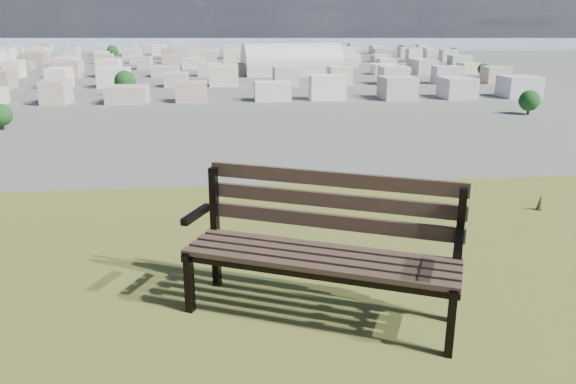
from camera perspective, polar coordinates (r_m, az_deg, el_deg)
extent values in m
cube|color=#463128|center=(3.61, 2.45, -7.72)|extent=(1.71, 0.83, 0.04)
cube|color=#463128|center=(3.72, 2.97, -6.98)|extent=(1.71, 0.83, 0.04)
cube|color=#463128|center=(3.83, 3.46, -6.27)|extent=(1.71, 0.83, 0.04)
cube|color=#463128|center=(3.94, 3.92, -5.60)|extent=(1.71, 0.83, 0.04)
cube|color=#463128|center=(3.95, 4.26, -2.99)|extent=(1.68, 0.79, 0.10)
cube|color=#463128|center=(3.93, 4.40, -0.84)|extent=(1.68, 0.79, 0.10)
cube|color=#463128|center=(3.91, 4.54, 1.33)|extent=(1.68, 0.79, 0.10)
cube|color=black|center=(3.99, -10.00, -9.01)|extent=(0.07, 0.08, 0.45)
cube|color=black|center=(4.26, -7.41, -3.65)|extent=(0.07, 0.08, 0.94)
cube|color=black|center=(4.08, -8.80, -5.41)|extent=(0.26, 0.48, 0.05)
cube|color=black|center=(3.95, -9.30, -2.25)|extent=(0.20, 0.36, 0.05)
cube|color=black|center=(3.58, 16.23, -12.65)|extent=(0.07, 0.08, 0.45)
cube|color=black|center=(3.87, 16.84, -6.38)|extent=(0.07, 0.08, 0.94)
cube|color=black|center=(3.68, 16.63, -8.50)|extent=(0.26, 0.48, 0.05)
cube|color=black|center=(3.53, 16.94, -5.10)|extent=(0.20, 0.36, 0.05)
cube|color=black|center=(3.62, 2.39, -8.45)|extent=(1.69, 0.79, 0.04)
cube|color=black|center=(3.96, 3.94, -6.16)|extent=(1.69, 0.79, 0.04)
cone|color=brown|center=(6.64, 24.25, -0.93)|extent=(0.08, 0.08, 0.18)
cube|color=#B4B5B0|center=(306.55, 0.36, 12.35)|extent=(53.96, 28.14, 5.74)
cylinder|color=silver|center=(306.34, 0.36, 12.88)|extent=(53.96, 28.14, 21.80)
cube|color=silver|center=(212.00, -22.48, 9.25)|extent=(11.00, 11.00, 7.00)
cube|color=#C0B0A5|center=(206.60, -16.00, 9.70)|extent=(11.00, 11.00, 7.00)
cube|color=#BBA494|center=(203.90, -9.25, 10.03)|extent=(11.00, 11.00, 7.00)
cube|color=#B4B5B9|center=(204.01, -2.40, 10.24)|extent=(11.00, 11.00, 7.00)
cube|color=beige|center=(206.92, 4.35, 10.30)|extent=(11.00, 11.00, 7.00)
cube|color=#9F8F7B|center=(212.52, 10.84, 10.22)|extent=(11.00, 11.00, 7.00)
cube|color=beige|center=(220.60, 16.91, 10.04)|extent=(11.00, 11.00, 7.00)
cube|color=beige|center=(230.90, 22.49, 9.77)|extent=(11.00, 11.00, 7.00)
cube|color=#C0B0A5|center=(270.59, -27.03, 10.08)|extent=(11.00, 11.00, 7.00)
cube|color=#BBA494|center=(263.12, -22.07, 10.54)|extent=(11.00, 11.00, 7.00)
cube|color=#B4B5B9|center=(257.67, -16.85, 10.93)|extent=(11.00, 11.00, 7.00)
cube|color=beige|center=(254.38, -11.44, 11.24)|extent=(11.00, 11.00, 7.00)
cube|color=#9F8F7B|center=(253.34, -5.92, 11.45)|extent=(11.00, 11.00, 7.00)
cube|color=beige|center=(254.56, -0.40, 11.57)|extent=(11.00, 11.00, 7.00)
cube|color=beige|center=(258.01, 5.02, 11.57)|extent=(11.00, 11.00, 7.00)
cube|color=silver|center=(263.62, 10.26, 11.49)|extent=(11.00, 11.00, 7.00)
cube|color=#C0B0A5|center=(271.24, 15.23, 11.32)|extent=(11.00, 11.00, 7.00)
cube|color=#BBA494|center=(280.71, 19.89, 11.08)|extent=(11.00, 11.00, 7.00)
cube|color=beige|center=(321.51, -25.98, 11.01)|extent=(11.00, 11.00, 7.00)
cube|color=#9F8F7B|center=(314.33, -21.79, 11.41)|extent=(11.00, 11.00, 7.00)
cube|color=beige|center=(308.86, -17.42, 11.75)|extent=(11.00, 11.00, 7.00)
cube|color=beige|center=(305.18, -12.91, 12.03)|extent=(11.00, 11.00, 7.00)
cube|color=silver|center=(303.36, -8.30, 12.25)|extent=(11.00, 11.00, 7.00)
cube|color=#C0B0A5|center=(303.43, -3.66, 12.39)|extent=(11.00, 11.00, 7.00)
cube|color=#BBA494|center=(305.39, 0.95, 12.45)|extent=(11.00, 11.00, 7.00)
cube|color=#B4B5B9|center=(309.21, 5.47, 12.43)|extent=(11.00, 11.00, 7.00)
cube|color=beige|center=(314.82, 9.86, 12.34)|extent=(11.00, 11.00, 7.00)
cube|color=#9F8F7B|center=(322.13, 14.07, 12.19)|extent=(11.00, 11.00, 7.00)
cube|color=beige|center=(331.01, 18.07, 11.99)|extent=(11.00, 11.00, 7.00)
cube|color=silver|center=(372.57, -25.22, 11.69)|extent=(11.00, 11.00, 7.00)
cube|color=#C0B0A5|center=(365.61, -21.59, 12.03)|extent=(11.00, 11.00, 7.00)
cube|color=#BBA494|center=(360.11, -17.83, 12.34)|extent=(11.00, 11.00, 7.00)
cube|color=#B4B5B9|center=(356.15, -13.96, 12.60)|extent=(11.00, 11.00, 7.00)
cube|color=beige|center=(353.78, -10.01, 12.80)|extent=(11.00, 11.00, 7.00)
cube|color=#9F8F7B|center=(353.03, -6.03, 12.95)|extent=(11.00, 11.00, 7.00)
cube|color=beige|center=(353.90, -2.04, 13.04)|extent=(11.00, 11.00, 7.00)
cube|color=beige|center=(356.40, 1.92, 13.07)|extent=(11.00, 11.00, 7.00)
cube|color=silver|center=(360.48, 5.80, 13.04)|extent=(11.00, 11.00, 7.00)
cube|color=#C0B0A5|center=(366.09, 9.58, 12.95)|extent=(11.00, 11.00, 7.00)
cube|color=#BBA494|center=(373.16, 13.22, 12.82)|extent=(11.00, 11.00, 7.00)
cube|color=#B4B5B9|center=(381.61, 16.71, 12.64)|extent=(11.00, 11.00, 7.00)
cube|color=#9F8F7B|center=(423.71, -24.64, 12.20)|extent=(11.00, 11.00, 7.00)
cube|color=beige|center=(416.91, -21.44, 12.50)|extent=(11.00, 11.00, 7.00)
cube|color=beige|center=(411.40, -18.14, 12.78)|extent=(11.00, 11.00, 7.00)
cube|color=silver|center=(407.24, -14.75, 13.02)|extent=(11.00, 11.00, 7.00)
cube|color=#C0B0A5|center=(404.45, -11.30, 13.21)|extent=(11.00, 11.00, 7.00)
cube|color=#BBA494|center=(403.08, -7.81, 13.37)|extent=(11.00, 11.00, 7.00)
cube|color=#B4B5B9|center=(403.14, -4.31, 13.47)|extent=(11.00, 11.00, 7.00)
cube|color=beige|center=(404.62, -0.81, 13.53)|extent=(11.00, 11.00, 7.00)
cube|color=#9F8F7B|center=(407.51, 2.65, 13.54)|extent=(11.00, 11.00, 7.00)
cube|color=beige|center=(411.78, 6.04, 13.50)|extent=(11.00, 11.00, 7.00)
cube|color=beige|center=(417.39, 9.36, 13.42)|extent=(11.00, 11.00, 7.00)
cube|color=silver|center=(424.29, 12.57, 13.30)|extent=(11.00, 11.00, 7.00)
cube|color=#C0B0A5|center=(432.41, 15.67, 13.14)|extent=(11.00, 11.00, 7.00)
cube|color=#BBA494|center=(482.69, -26.94, 12.30)|extent=(11.00, 11.00, 7.00)
cube|color=#B4B5B9|center=(474.92, -24.18, 12.60)|extent=(11.00, 11.00, 7.00)
cube|color=beige|center=(468.25, -21.32, 12.87)|extent=(11.00, 11.00, 7.00)
cube|color=#9F8F7B|center=(462.73, -18.38, 13.12)|extent=(11.00, 11.00, 7.00)
cube|color=beige|center=(458.40, -15.37, 13.34)|extent=(11.00, 11.00, 7.00)
cube|color=beige|center=(455.29, -12.31, 13.53)|extent=(11.00, 11.00, 7.00)
cube|color=silver|center=(453.44, -9.21, 13.68)|extent=(11.00, 11.00, 7.00)
cube|color=#C0B0A5|center=(452.85, -6.09, 13.79)|extent=(11.00, 11.00, 7.00)
cube|color=#BBA494|center=(453.54, -2.96, 13.87)|extent=(11.00, 11.00, 7.00)
cube|color=#B4B5B9|center=(455.49, 0.14, 13.90)|extent=(11.00, 11.00, 7.00)
cube|color=beige|center=(458.69, 3.22, 13.90)|extent=(11.00, 11.00, 7.00)
cube|color=#9F8F7B|center=(463.11, 6.24, 13.85)|extent=(11.00, 11.00, 7.00)
cube|color=beige|center=(468.72, 9.19, 13.78)|extent=(11.00, 11.00, 7.00)
cube|color=beige|center=(475.48, 12.07, 13.67)|extent=(11.00, 11.00, 7.00)
cube|color=silver|center=(483.33, 14.85, 13.53)|extent=(11.00, 11.00, 7.00)
cube|color=#C0B0A5|center=(533.73, -26.32, 12.65)|extent=(11.00, 11.00, 7.00)
cube|color=#BBA494|center=(526.17, -23.81, 12.92)|extent=(11.00, 11.00, 7.00)
cube|color=#B4B5B9|center=(519.60, -21.22, 13.17)|extent=(11.00, 11.00, 7.00)
cube|color=beige|center=(514.07, -18.57, 13.39)|extent=(11.00, 11.00, 7.00)
cube|color=#9F8F7B|center=(509.61, -15.87, 13.60)|extent=(11.00, 11.00, 7.00)
cube|color=beige|center=(506.25, -13.11, 13.78)|extent=(11.00, 11.00, 7.00)
cube|color=beige|center=(504.02, -10.33, 13.92)|extent=(11.00, 11.00, 7.00)
cube|color=silver|center=(502.92, -7.52, 14.04)|extent=(11.00, 11.00, 7.00)
cube|color=#C0B0A5|center=(502.96, -4.70, 14.13)|extent=(11.00, 11.00, 7.00)
cube|color=#BBA494|center=(504.15, -1.89, 14.18)|extent=(11.00, 11.00, 7.00)
cube|color=#B4B5B9|center=(506.47, 0.91, 14.20)|extent=(11.00, 11.00, 7.00)
cube|color=beige|center=(509.91, 3.67, 14.18)|extent=(11.00, 11.00, 7.00)
cube|color=#9F8F7B|center=(514.46, 6.39, 14.14)|extent=(11.00, 11.00, 7.00)
cube|color=beige|center=(520.07, 9.05, 14.07)|extent=(11.00, 11.00, 7.00)
cube|color=beige|center=(526.71, 11.65, 13.97)|extent=(11.00, 11.00, 7.00)
cube|color=silver|center=(534.35, 14.18, 13.84)|extent=(11.00, 11.00, 7.00)
cube|color=#C0B0A5|center=(584.84, -25.80, 12.94)|extent=(11.00, 11.00, 7.00)
cube|color=#BBA494|center=(577.44, -23.50, 13.18)|extent=(11.00, 11.00, 7.00)
cube|color=#B4B5B9|center=(570.96, -21.14, 13.41)|extent=(11.00, 11.00, 7.00)
cube|color=beige|center=(565.43, -18.73, 13.62)|extent=(11.00, 11.00, 7.00)
cube|color=#9F8F7B|center=(560.86, -16.27, 13.81)|extent=(11.00, 11.00, 7.00)
cube|color=beige|center=(557.30, -13.77, 13.98)|extent=(11.00, 11.00, 7.00)
cube|color=beige|center=(554.74, -11.24, 14.12)|extent=(11.00, 11.00, 7.00)
cube|color=silver|center=(553.23, -8.69, 14.24)|extent=(11.00, 11.00, 7.00)
cube|color=#C0B0A5|center=(552.74, -6.12, 14.33)|extent=(11.00, 11.00, 7.00)
cube|color=#BBA494|center=(553.30, -3.56, 14.39)|extent=(11.00, 11.00, 7.00)
cube|color=#B4B5B9|center=(554.90, -1.00, 14.43)|extent=(11.00, 11.00, 7.00)
cube|color=beige|center=(557.53, 1.53, 14.44)|extent=(11.00, 11.00, 7.00)
cube|color=#9F8F7B|center=(561.18, 4.04, 14.42)|extent=(11.00, 11.00, 7.00)
cube|color=beige|center=(565.82, 6.52, 14.37)|extent=(11.00, 11.00, 7.00)
cube|color=beige|center=(571.43, 8.94, 14.30)|extent=(11.00, 11.00, 7.00)
cube|color=silver|center=(577.98, 11.31, 14.21)|extent=(11.00, 11.00, 7.00)
cube|color=#C0B0A5|center=(585.44, 13.63, 14.10)|extent=(11.00, 11.00, 7.00)
cylinder|color=black|center=(187.78, 23.21, 7.58)|extent=(0.80, 0.80, 2.10)
sphere|color=black|center=(187.37, 23.32, 8.52)|extent=(6.30, 6.30, 6.30)
cylinder|color=black|center=(227.10, -16.14, 9.73)|extent=(0.80, 0.80, 2.70)
sphere|color=black|center=(226.68, -16.23, 10.74)|extent=(8.10, 8.10, 8.10)
cylinder|color=black|center=(312.21, 19.16, 11.17)|extent=(0.80, 0.80, 1.95)
sphere|color=black|center=(311.98, 19.21, 11.71)|extent=(5.85, 5.85, 5.85)
cylinder|color=black|center=(407.65, 2.64, 13.20)|extent=(0.80, 0.80, 2.25)
sphere|color=black|center=(407.45, 2.65, 13.68)|extent=(6.75, 6.75, 6.75)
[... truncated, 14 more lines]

